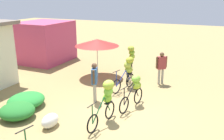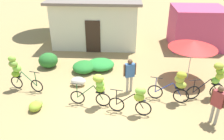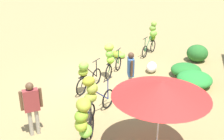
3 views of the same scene
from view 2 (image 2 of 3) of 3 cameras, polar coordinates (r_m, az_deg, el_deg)
ground_plane at (r=9.34m, az=-0.10°, el=-9.66°), size 60.00×60.00×0.00m
building_low at (r=15.29m, az=-4.11°, el=11.82°), size 5.76×3.27×3.01m
shop_pink at (r=16.01m, az=20.24°, el=9.94°), size 3.20×2.80×2.53m
hedge_bush_front_left at (r=12.85m, az=-15.55°, el=2.35°), size 1.02×0.99×0.80m
hedge_bush_front_right at (r=12.05m, az=-6.98°, el=0.78°), size 1.18×1.24×0.53m
hedge_bush_mid at (r=12.26m, az=-2.88°, el=1.40°), size 1.46×1.33×0.51m
market_umbrella at (r=11.30m, az=19.48°, el=6.03°), size 2.25×2.25×1.98m
bicycle_leftmost at (r=10.95m, az=-22.43°, el=-0.10°), size 1.63×0.59×1.64m
bicycle_near_pile at (r=9.06m, az=-3.80°, el=-4.25°), size 1.68×0.45×1.46m
bicycle_center_loaded at (r=8.71m, az=5.99°, el=-6.99°), size 1.66×0.46×1.22m
bicycle_by_shop at (r=9.66m, az=15.83°, el=-3.31°), size 1.67×0.58×1.45m
bicycle_rightmost at (r=10.43m, az=24.22°, el=-1.74°), size 1.69×0.54×1.64m
banana_pile_on_ground at (r=9.75m, az=-18.43°, el=-8.39°), size 0.65×0.86×0.33m
produce_sack at (r=10.85m, az=-8.38°, el=-2.81°), size 0.70×0.45×0.44m
person_vendor at (r=9.94m, az=4.41°, el=-0.60°), size 0.55×0.33×1.60m
person_bystander at (r=8.92m, az=24.79°, el=-7.09°), size 0.41×0.46×1.57m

